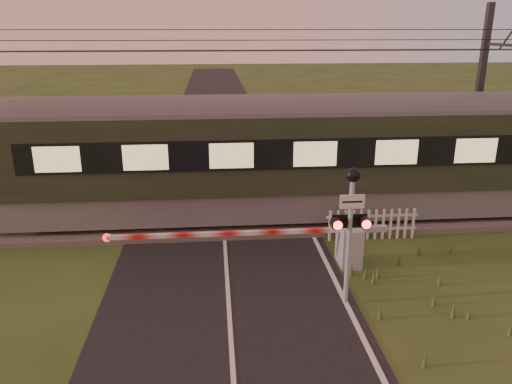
{
  "coord_description": "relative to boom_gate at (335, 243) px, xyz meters",
  "views": [
    {
      "loc": [
        -0.24,
        -9.08,
        6.2
      ],
      "look_at": [
        0.82,
        3.2,
        2.09
      ],
      "focal_mm": 35.0,
      "sensor_mm": 36.0,
      "label": 1
    }
  ],
  "objects": [
    {
      "name": "overhead_wires",
      "position": [
        -2.94,
        3.49,
        5.1
      ],
      "size": [
        120.0,
        0.62,
        0.62
      ],
      "color": "black",
      "rests_on": "ground"
    },
    {
      "name": "track_bed",
      "position": [
        -2.94,
        3.49,
        -0.56
      ],
      "size": [
        140.0,
        3.4,
        0.39
      ],
      "color": "#47423D",
      "rests_on": "ground"
    },
    {
      "name": "catenary_mast",
      "position": [
        6.64,
        5.71,
        3.01
      ],
      "size": [
        0.22,
        2.46,
        7.0
      ],
      "color": "#2D2D30",
      "rests_on": "ground"
    },
    {
      "name": "boom_gate",
      "position": [
        0.0,
        0.0,
        0.0
      ],
      "size": [
        7.51,
        0.85,
        1.13
      ],
      "color": "gray",
      "rests_on": "ground"
    },
    {
      "name": "picket_fence",
      "position": [
        1.52,
        1.59,
        -0.14
      ],
      "size": [
        2.82,
        0.08,
        0.96
      ],
      "color": "silver",
      "rests_on": "ground"
    },
    {
      "name": "crossing_signal",
      "position": [
        -0.21,
        -2.0,
        1.65
      ],
      "size": [
        0.84,
        0.35,
        3.31
      ],
      "color": "gray",
      "rests_on": "ground"
    },
    {
      "name": "road",
      "position": [
        -2.93,
        -3.25,
        -0.62
      ],
      "size": [
        6.0,
        140.0,
        0.03
      ],
      "color": "black",
      "rests_on": "ground"
    },
    {
      "name": "ground",
      "position": [
        -2.94,
        -3.01,
        -0.63
      ],
      "size": [
        160.0,
        160.0,
        0.0
      ],
      "primitive_type": "plane",
      "color": "#2B3F18",
      "rests_on": "ground"
    }
  ]
}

